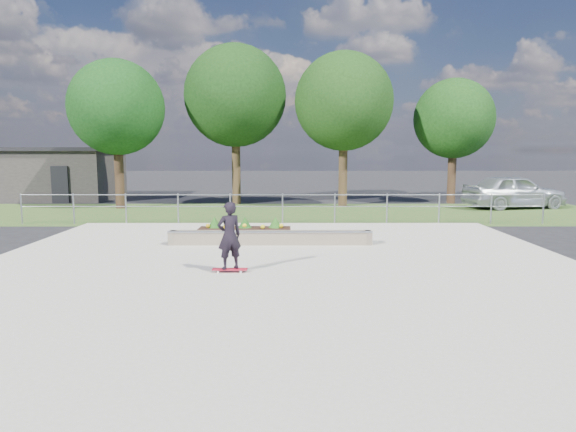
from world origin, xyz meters
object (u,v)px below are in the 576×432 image
object	(u,v)px
skateboarder	(229,236)
parked_car	(514,191)
grind_ledge	(270,238)
planter_bed	(245,230)

from	to	relation	value
skateboarder	parked_car	size ratio (longest dim) A/B	0.33
skateboarder	parked_car	xyz separation A→B (m)	(12.40, 13.51, -0.07)
skateboarder	grind_ledge	bearing A→B (deg)	76.94
grind_ledge	skateboarder	xyz separation A→B (m)	(-0.82, -3.51, 0.64)
planter_bed	skateboarder	size ratio (longest dim) A/B	1.85
grind_ledge	planter_bed	world-z (taller)	planter_bed
grind_ledge	planter_bed	distance (m)	1.74
grind_ledge	planter_bed	size ratio (longest dim) A/B	2.00
grind_ledge	parked_car	bearing A→B (deg)	40.77
skateboarder	parked_car	bearing A→B (deg)	47.44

